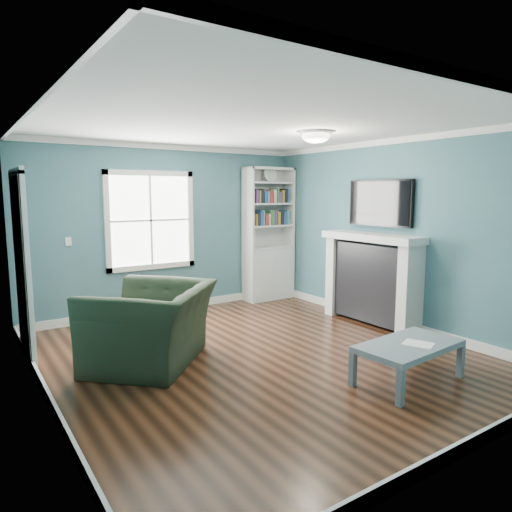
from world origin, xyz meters
TOP-DOWN VIEW (x-y plane):
  - floor at (0.00, 0.00)m, footprint 5.00×5.00m
  - room_walls at (0.00, 0.00)m, footprint 5.00×5.00m
  - trim at (0.00, 0.00)m, footprint 4.50×5.00m
  - window at (-0.30, 2.49)m, footprint 1.40×0.06m
  - bookshelf at (1.77, 2.30)m, footprint 0.90×0.35m
  - fireplace at (2.08, 0.20)m, footprint 0.44×1.58m
  - tv at (2.20, 0.20)m, footprint 0.06×1.10m
  - door at (-2.22, 1.40)m, footprint 0.12×0.98m
  - ceiling_fixture at (0.90, 0.10)m, footprint 0.38×0.38m
  - light_switch at (-1.50, 2.48)m, footprint 0.08×0.01m
  - recliner at (-1.10, 0.48)m, footprint 1.54×1.54m
  - coffee_table at (0.82, -1.42)m, footprint 1.13×0.67m
  - paper_sheet at (0.87, -1.49)m, footprint 0.31×0.34m

SIDE VIEW (x-z plane):
  - floor at x=0.00m, z-range 0.00..0.00m
  - coffee_table at x=0.82m, z-range 0.15..0.54m
  - paper_sheet at x=0.87m, z-range 0.40..0.40m
  - recliner at x=-1.10m, z-range 0.00..1.15m
  - fireplace at x=2.08m, z-range -0.01..1.29m
  - bookshelf at x=1.77m, z-range -0.23..2.08m
  - door at x=-2.22m, z-range -0.01..2.16m
  - light_switch at x=-1.50m, z-range 1.14..1.26m
  - trim at x=0.00m, z-range -0.06..2.54m
  - window at x=-0.30m, z-range 0.70..2.20m
  - room_walls at x=0.00m, z-range -0.92..4.08m
  - tv at x=2.20m, z-range 1.40..2.05m
  - ceiling_fixture at x=0.90m, z-range 2.47..2.63m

